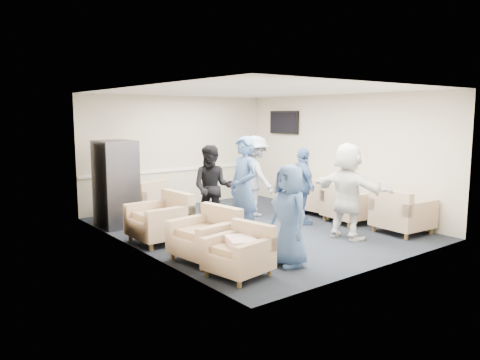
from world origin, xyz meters
TOP-DOWN VIEW (x-y plane):
  - floor at (0.00, 0.00)m, footprint 6.00×6.00m
  - ceiling at (0.00, 0.00)m, footprint 6.00×6.00m
  - back_wall at (0.00, 3.00)m, footprint 5.00×0.02m
  - front_wall at (0.00, -3.00)m, footprint 5.00×0.02m
  - left_wall at (-2.50, 0.00)m, footprint 0.02×6.00m
  - right_wall at (2.50, 0.00)m, footprint 0.02×6.00m
  - chair_rail at (0.00, 2.98)m, footprint 4.98×0.04m
  - tv at (2.44, 1.80)m, footprint 0.10×1.00m
  - armchair_left_near at (-1.90, -2.03)m, footprint 0.88×0.88m
  - armchair_left_mid at (-1.86, -1.12)m, footprint 0.97×0.97m
  - armchair_left_far at (-1.92, 0.23)m, footprint 0.96×0.96m
  - armchair_right_near at (1.95, -2.01)m, footprint 0.97×0.97m
  - armchair_right_midnear at (1.86, -0.81)m, footprint 1.02×1.02m
  - armchair_right_midfar at (2.03, 0.01)m, footprint 0.94×0.94m
  - armchair_right_far at (1.91, 0.78)m, footprint 0.83×0.83m
  - armchair_corner at (-1.24, 2.42)m, footprint 1.11×1.11m
  - vending_machine at (-2.09, 1.85)m, footprint 0.71×0.83m
  - backpack at (-0.98, -0.05)m, footprint 0.30×0.23m
  - pillow at (-1.91, -2.03)m, footprint 0.51×0.59m
  - person_front_left at (-1.06, -2.11)m, footprint 0.55×0.79m
  - person_mid_left at (-0.67, -0.52)m, footprint 0.47×0.70m
  - person_back_left at (-0.71, 0.43)m, footprint 1.02×1.01m
  - person_back_right at (0.78, 0.94)m, footprint 0.75×1.20m
  - person_mid_right at (1.03, -0.30)m, footprint 0.67×1.00m
  - person_front_right at (0.85, -1.62)m, footprint 0.68×1.67m

SIDE VIEW (x-z plane):
  - floor at x=0.00m, z-range 0.00..0.00m
  - backpack at x=-0.98m, z-range 0.01..0.48m
  - armchair_left_near at x=-1.90m, z-range 0.00..0.61m
  - armchair_right_far at x=1.91m, z-range 0.00..0.66m
  - armchair_corner at x=-1.24m, z-range 0.00..0.68m
  - armchair_left_mid at x=-1.86m, z-range 0.00..0.69m
  - armchair_right_midfar at x=2.03m, z-range 0.00..0.70m
  - armchair_right_midnear at x=1.86m, z-range 0.00..0.73m
  - armchair_right_near at x=1.95m, z-range 0.00..0.73m
  - armchair_left_far at x=-1.92m, z-range 0.00..0.74m
  - pillow at x=-1.91m, z-range 0.41..0.55m
  - person_front_left at x=-1.06m, z-range 0.00..1.53m
  - person_mid_right at x=1.03m, z-range 0.00..1.58m
  - person_back_left at x=-0.71m, z-range 0.00..1.66m
  - vending_machine at x=-2.09m, z-range 0.00..1.74m
  - person_front_right at x=0.85m, z-range 0.00..1.76m
  - person_back_right at x=0.78m, z-range 0.00..1.78m
  - chair_rail at x=0.00m, z-range 0.87..0.93m
  - person_mid_left at x=-0.67m, z-range 0.00..1.87m
  - back_wall at x=0.00m, z-range 0.00..2.70m
  - front_wall at x=0.00m, z-range 0.00..2.70m
  - left_wall at x=-2.50m, z-range 0.00..2.70m
  - right_wall at x=2.50m, z-range 0.00..2.70m
  - tv at x=2.44m, z-range 1.76..2.34m
  - ceiling at x=0.00m, z-range 2.70..2.70m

